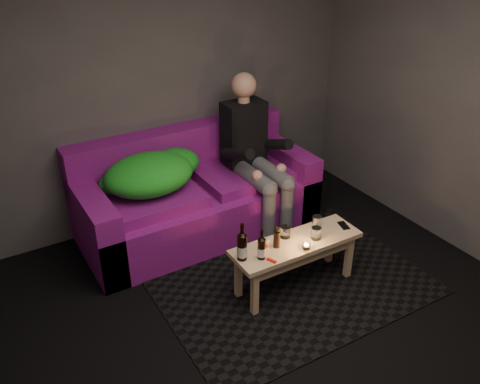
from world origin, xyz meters
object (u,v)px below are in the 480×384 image
object	(u,v)px
coffee_table	(296,250)
beer_bottle_a	(242,246)
steel_cup	(317,222)
beer_bottle_b	(262,248)
person	(254,152)
sofa	(195,197)

from	to	relation	value
coffee_table	beer_bottle_a	world-z (taller)	beer_bottle_a
coffee_table	steel_cup	distance (m)	0.30
beer_bottle_a	beer_bottle_b	size ratio (longest dim) A/B	1.23
beer_bottle_b	beer_bottle_a	bearing A→B (deg)	152.49
person	steel_cup	xyz separation A→B (m)	(0.00, -0.96, -0.26)
beer_bottle_b	sofa	bearing A→B (deg)	86.54
beer_bottle_b	steel_cup	size ratio (longest dim) A/B	2.33
coffee_table	steel_cup	bearing A→B (deg)	16.48
person	steel_cup	distance (m)	1.00
sofa	steel_cup	size ratio (longest dim) A/B	20.41
person	beer_bottle_b	world-z (taller)	person
sofa	beer_bottle_a	xyz separation A→B (m)	(-0.20, -1.19, 0.21)
person	steel_cup	world-z (taller)	person
person	beer_bottle_a	size ratio (longest dim) A/B	4.74
sofa	person	distance (m)	0.70
sofa	steel_cup	bearing A→B (deg)	-64.51
beer_bottle_a	beer_bottle_b	world-z (taller)	beer_bottle_a
sofa	beer_bottle_b	size ratio (longest dim) A/B	8.77
person	beer_bottle_b	distance (m)	1.27
sofa	beer_bottle_a	bearing A→B (deg)	-99.72
sofa	coffee_table	distance (m)	1.25
coffee_table	steel_cup	world-z (taller)	steel_cup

